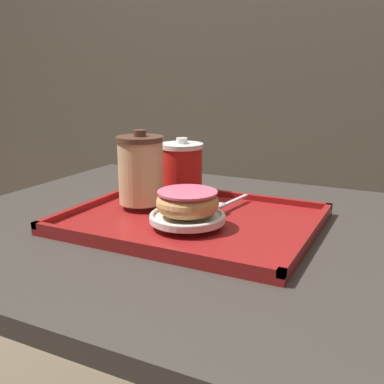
# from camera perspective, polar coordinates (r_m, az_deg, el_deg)

# --- Properties ---
(wall_behind) EXTENTS (8.00, 0.05, 2.40)m
(wall_behind) POSITION_cam_1_polar(r_m,az_deg,el_deg) (1.88, 16.70, 19.70)
(wall_behind) COLOR brown
(wall_behind) RESTS_ON ground_plane
(cafe_table) EXTENTS (1.03, 0.82, 0.74)m
(cafe_table) POSITION_cam_1_polar(r_m,az_deg,el_deg) (0.93, 1.12, -13.73)
(cafe_table) COLOR #38332D
(cafe_table) RESTS_ON ground_plane
(serving_tray) EXTENTS (0.46, 0.36, 0.02)m
(serving_tray) POSITION_cam_1_polar(r_m,az_deg,el_deg) (0.86, 0.00, -3.67)
(serving_tray) COLOR maroon
(serving_tray) RESTS_ON cafe_table
(coffee_cup_front) EXTENTS (0.10, 0.10, 0.15)m
(coffee_cup_front) POSITION_cam_1_polar(r_m,az_deg,el_deg) (0.91, -6.53, 2.87)
(coffee_cup_front) COLOR #E0B784
(coffee_cup_front) RESTS_ON serving_tray
(coffee_cup_rear) EXTENTS (0.09, 0.09, 0.12)m
(coffee_cup_rear) POSITION_cam_1_polar(r_m,az_deg,el_deg) (0.99, -1.28, 3.11)
(coffee_cup_rear) COLOR red
(coffee_cup_rear) RESTS_ON serving_tray
(plate_with_chocolate_donut) EXTENTS (0.14, 0.14, 0.01)m
(plate_with_chocolate_donut) POSITION_cam_1_polar(r_m,az_deg,el_deg) (0.80, -0.69, -3.17)
(plate_with_chocolate_donut) COLOR white
(plate_with_chocolate_donut) RESTS_ON serving_tray
(donut_chocolate_glazed) EXTENTS (0.11, 0.11, 0.04)m
(donut_chocolate_glazed) POSITION_cam_1_polar(r_m,az_deg,el_deg) (0.79, -0.70, -1.28)
(donut_chocolate_glazed) COLOR tan
(donut_chocolate_glazed) RESTS_ON plate_with_chocolate_donut
(spoon) EXTENTS (0.03, 0.13, 0.01)m
(spoon) POSITION_cam_1_polar(r_m,az_deg,el_deg) (0.89, 3.99, -1.55)
(spoon) COLOR silver
(spoon) RESTS_ON serving_tray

